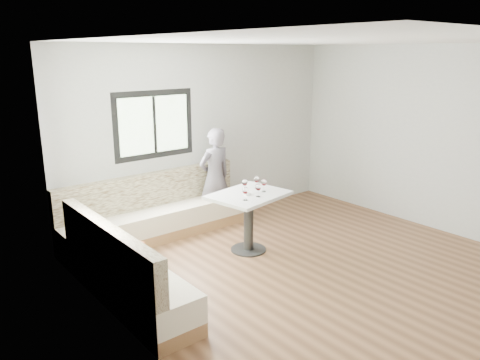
% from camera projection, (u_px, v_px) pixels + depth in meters
% --- Properties ---
extents(room, '(5.01, 5.01, 2.81)m').
position_uv_depth(room, '(315.00, 161.00, 5.60)').
color(room, brown).
rests_on(room, ground).
extents(banquette, '(2.90, 2.80, 0.95)m').
position_uv_depth(banquette, '(145.00, 237.00, 6.13)').
color(banquette, '#8E6745').
rests_on(banquette, ground).
extents(table, '(1.13, 0.95, 0.83)m').
position_uv_depth(table, '(249.00, 208.00, 6.38)').
color(table, black).
rests_on(table, ground).
extents(person, '(0.57, 0.38, 1.55)m').
position_uv_depth(person, '(215.00, 177.00, 7.36)').
color(person, '#57515A').
rests_on(person, ground).
extents(olive_ramekin, '(0.09, 0.09, 0.04)m').
position_uv_depth(olive_ramekin, '(247.00, 194.00, 6.26)').
color(olive_ramekin, white).
rests_on(olive_ramekin, table).
extents(wine_glass_a, '(0.08, 0.08, 0.18)m').
position_uv_depth(wine_glass_a, '(245.00, 191.00, 6.01)').
color(wine_glass_a, white).
rests_on(wine_glass_a, table).
extents(wine_glass_b, '(0.08, 0.08, 0.18)m').
position_uv_depth(wine_glass_b, '(258.00, 188.00, 6.15)').
color(wine_glass_b, white).
rests_on(wine_glass_b, table).
extents(wine_glass_c, '(0.08, 0.08, 0.18)m').
position_uv_depth(wine_glass_c, '(264.00, 183.00, 6.38)').
color(wine_glass_c, white).
rests_on(wine_glass_c, table).
extents(wine_glass_d, '(0.08, 0.08, 0.18)m').
position_uv_depth(wine_glass_d, '(245.00, 183.00, 6.38)').
color(wine_glass_d, white).
rests_on(wine_glass_d, table).
extents(wine_glass_e, '(0.08, 0.08, 0.18)m').
position_uv_depth(wine_glass_e, '(257.00, 180.00, 6.53)').
color(wine_glass_e, white).
rests_on(wine_glass_e, table).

